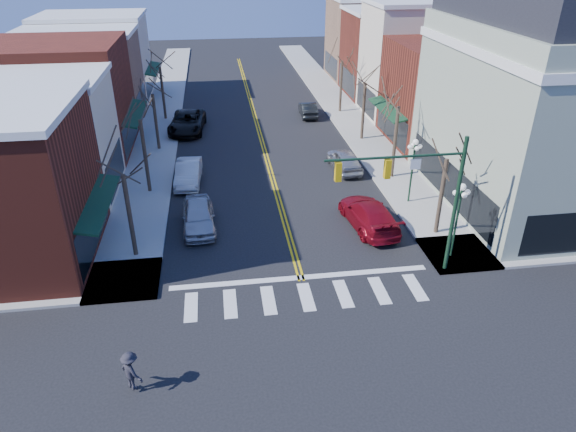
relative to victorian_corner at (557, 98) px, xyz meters
name	(u,v)px	position (x,y,z in m)	size (l,w,h in m)	color
ground	(335,399)	(-16.50, -14.50, -6.66)	(160.00, 160.00, 0.00)	black
sidewalk_left	(146,185)	(-25.25, 5.50, -6.58)	(3.50, 70.00, 0.15)	#9E9B93
sidewalk_right	(392,171)	(-7.75, 5.50, -6.58)	(3.50, 70.00, 0.15)	#9E9B93
bldg_left_stucco_a	(28,142)	(-32.00, 5.00, -2.91)	(10.00, 7.00, 7.50)	beige
bldg_left_brick_b	(58,100)	(-32.00, 13.00, -2.41)	(10.00, 9.00, 8.50)	maroon
bldg_left_tan	(82,79)	(-32.00, 21.25, -2.76)	(10.00, 7.50, 7.80)	#A27659
bldg_left_stucco_b	(97,59)	(-32.00, 29.00, -2.56)	(10.00, 8.00, 8.20)	beige
bldg_right_brick_a	(454,94)	(-1.00, 11.25, -2.66)	(10.00, 8.50, 8.00)	maroon
bldg_right_stucco	(420,61)	(-1.00, 19.00, -1.66)	(10.00, 7.00, 10.00)	beige
bldg_right_brick_b	(394,54)	(-1.00, 26.50, -2.41)	(10.00, 8.00, 8.50)	maroon
bldg_right_tan	(372,39)	(-1.00, 34.50, -2.16)	(10.00, 8.00, 9.00)	#A27659
victorian_corner	(557,98)	(0.00, 0.00, 0.00)	(12.25, 14.25, 13.30)	#929E88
traffic_mast_far_right	(421,189)	(-10.95, -7.10, -1.95)	(6.60, 0.28, 7.20)	#14331E
lamppost_corner	(459,208)	(-8.30, -6.00, -3.70)	(0.36, 0.36, 4.33)	#14331E
lamppost_midblock	(413,160)	(-8.30, 0.50, -3.70)	(0.36, 0.36, 4.33)	#14331E
tree_left_a	(130,217)	(-24.90, -3.50, -4.28)	(0.24, 0.24, 4.76)	#382B21
tree_left_b	(145,157)	(-24.90, 4.50, -4.14)	(0.24, 0.24, 5.04)	#382B21
tree_left_c	(156,123)	(-24.90, 12.50, -4.38)	(0.24, 0.24, 4.55)	#382B21
tree_left_d	(163,94)	(-24.90, 20.50, -4.21)	(0.24, 0.24, 4.90)	#382B21
tree_right_a	(441,198)	(-8.10, -3.50, -4.35)	(0.24, 0.24, 4.62)	#382B21
tree_right_b	(395,144)	(-8.10, 4.50, -4.07)	(0.24, 0.24, 5.18)	#382B21
tree_right_c	(363,112)	(-8.10, 12.50, -4.24)	(0.24, 0.24, 4.83)	#382B21
tree_right_d	(341,87)	(-8.10, 20.50, -4.17)	(0.24, 0.24, 4.97)	#382B21
car_left_near	(198,216)	(-21.59, -0.84, -5.87)	(1.87, 4.65, 1.58)	#AEAFB3
car_left_mid	(188,173)	(-22.34, 5.68, -5.90)	(1.60, 4.60, 1.52)	beige
car_left_far	(187,122)	(-22.73, 16.86, -5.81)	(2.82, 6.11, 1.70)	black
car_right_near	(369,214)	(-11.70, -2.07, -5.86)	(2.24, 5.51, 1.60)	maroon
car_right_mid	(344,160)	(-11.08, 6.46, -5.89)	(1.80, 4.48, 1.53)	#A7A6AA
car_right_far	(308,109)	(-11.43, 19.73, -5.98)	(1.43, 4.10, 1.35)	black
pedestrian_dark_b	(131,371)	(-23.89, -13.02, -5.68)	(1.07, 0.61, 1.65)	black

